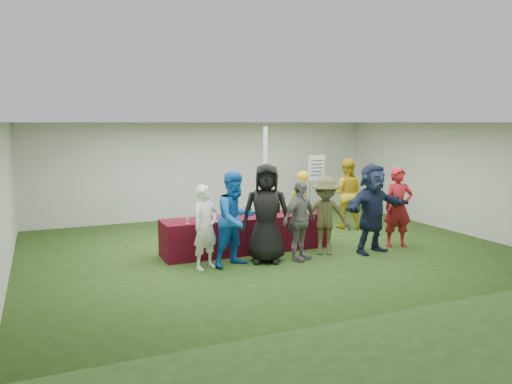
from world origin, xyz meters
name	(u,v)px	position (x,y,z in m)	size (l,w,h in m)	color
ground	(267,249)	(0.00, 0.00, 0.00)	(60.00, 60.00, 0.00)	#284719
tent	(265,180)	(0.50, 1.20, 1.35)	(10.00, 10.00, 10.00)	white
serving_table	(247,234)	(-0.46, -0.01, 0.38)	(3.60, 0.80, 0.75)	#560C1A
wine_bottles	(271,207)	(0.15, 0.14, 0.87)	(0.72, 0.13, 0.32)	black
wine_glasses	(234,214)	(-0.86, -0.25, 0.86)	(2.67, 0.12, 0.16)	silver
water_bottle	(245,211)	(-0.49, 0.07, 0.85)	(0.07, 0.07, 0.23)	silver
bar_towel	(310,210)	(1.07, 0.04, 0.77)	(0.25, 0.18, 0.03)	white
dump_bucket	(321,208)	(1.18, -0.23, 0.84)	(0.25, 0.25, 0.18)	slate
wine_list_sign	(316,173)	(2.62, 2.45, 1.32)	(0.50, 0.03, 1.80)	slate
staff_pourer	(301,203)	(1.27, 0.85, 0.78)	(0.57, 0.37, 1.56)	yellow
staff_back	(346,193)	(2.76, 1.17, 0.89)	(0.87, 0.68, 1.79)	gold
customer_0	(205,227)	(-1.65, -0.87, 0.78)	(0.57, 0.38, 1.57)	white
customer_1	(236,219)	(-1.08, -0.92, 0.90)	(0.88, 0.68, 1.80)	blue
customer_2	(266,213)	(-0.44, -0.91, 0.96)	(0.94, 0.61, 1.92)	black
customer_3	(299,220)	(0.22, -1.04, 0.80)	(0.93, 0.39, 1.59)	slate
customer_4	(325,216)	(0.90, -0.87, 0.80)	(1.03, 0.59, 1.60)	#494829
customer_5	(372,208)	(1.87, -1.14, 0.94)	(1.74, 0.55, 1.87)	#1A253F
customer_6	(398,207)	(2.70, -0.93, 0.86)	(0.63, 0.41, 1.73)	maroon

